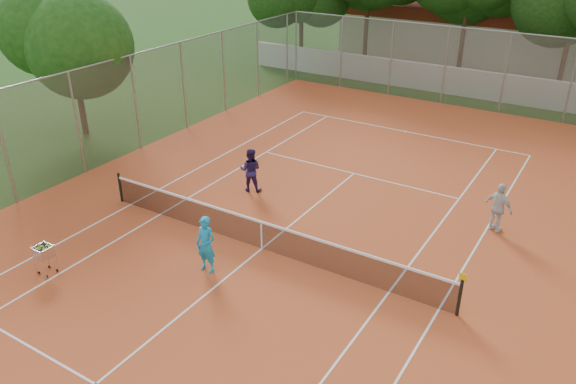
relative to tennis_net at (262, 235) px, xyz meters
The scene contains 11 objects.
ground 0.51m from the tennis_net, ahead, with size 120.00×120.00×0.00m, color #193D10.
court_pad 0.50m from the tennis_net, ahead, with size 18.00×34.00×0.02m, color #BB4E24.
court_lines 0.49m from the tennis_net, ahead, with size 10.98×23.78×0.01m, color white.
tennis_net is the anchor object (origin of this frame).
perimeter_fence 1.49m from the tennis_net, ahead, with size 18.00×34.00×4.00m, color slate.
boundary_wall 19.00m from the tennis_net, 90.00° to the left, with size 26.00×0.30×1.50m, color silver.
clubhouse 29.12m from the tennis_net, 93.95° to the left, with size 16.40×9.00×4.40m, color beige.
player_near 1.90m from the tennis_net, 111.30° to the right, with size 0.62×0.40×1.69m, color #1793C6.
player_far_left 4.04m from the tennis_net, 129.71° to the left, with size 0.79×0.61×1.62m, color #261A4E.
player_far_right 7.47m from the tennis_net, 40.04° to the left, with size 0.96×0.40×1.64m, color silver.
ball_hopper 6.11m from the tennis_net, 136.27° to the right, with size 0.46×0.46×0.95m, color #BABAC1.
Camera 1 is at (8.22, -11.83, 9.13)m, focal length 35.00 mm.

